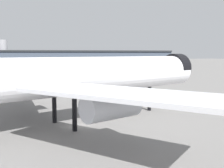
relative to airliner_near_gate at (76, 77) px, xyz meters
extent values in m
plane|color=slate|center=(0.02, -1.36, -7.95)|extent=(900.00, 900.00, 0.00)
cylinder|color=white|center=(0.30, 0.09, 0.14)|extent=(53.62, 20.78, 6.22)
cone|color=white|center=(26.26, 7.48, 0.14)|extent=(8.25, 7.74, 6.10)
cylinder|color=black|center=(25.07, 7.14, 0.60)|extent=(4.42, 6.81, 6.28)
cube|color=white|center=(-7.90, 13.61, -0.64)|extent=(9.52, 24.59, 0.50)
cylinder|color=#B7BAC1|center=(-5.86, 11.16, -2.69)|extent=(8.21, 5.36, 3.42)
cube|color=white|center=(0.46, -15.73, -0.64)|extent=(20.72, 24.98, 0.50)
cylinder|color=#B7BAC1|center=(0.91, -12.58, -2.69)|extent=(8.21, 5.36, 3.42)
cylinder|color=black|center=(16.92, 4.82, -5.46)|extent=(0.75, 0.75, 4.98)
cylinder|color=black|center=(-3.19, 2.49, -5.46)|extent=(0.75, 0.75, 4.98)
cylinder|color=black|center=(-1.40, -3.79, -5.46)|extent=(0.75, 0.75, 4.98)
cube|color=#3D4756|center=(47.48, 189.96, -1.35)|extent=(188.40, 42.01, 13.21)
cube|color=#232628|center=(47.48, 189.96, 5.86)|extent=(188.64, 44.12, 1.20)
cylinder|color=#939399|center=(-5.77, 195.94, 3.40)|extent=(7.64, 7.64, 22.70)
cube|color=black|center=(-10.58, 33.90, -7.45)|extent=(2.60, 3.55, 0.30)
cube|color=#194799|center=(-10.25, 33.00, -6.70)|extent=(1.94, 1.75, 1.20)
cube|color=#1E2D38|center=(-10.05, 32.46, -6.46)|extent=(1.29, 0.54, 0.60)
cube|color=#194799|center=(-10.78, 34.45, -6.85)|extent=(2.16, 2.35, 0.90)
cylinder|color=black|center=(-9.44, 33.13, -7.60)|extent=(0.50, 0.75, 0.70)
cylinder|color=black|center=(-10.94, 32.58, -7.60)|extent=(0.50, 0.75, 0.70)
cylinder|color=black|center=(-10.21, 35.23, -7.60)|extent=(0.50, 0.75, 0.70)
cone|color=#F2600C|center=(20.71, 26.58, -7.66)|extent=(0.47, 0.47, 0.59)
camera|label=1|loc=(-12.23, -43.32, 3.82)|focal=43.82mm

